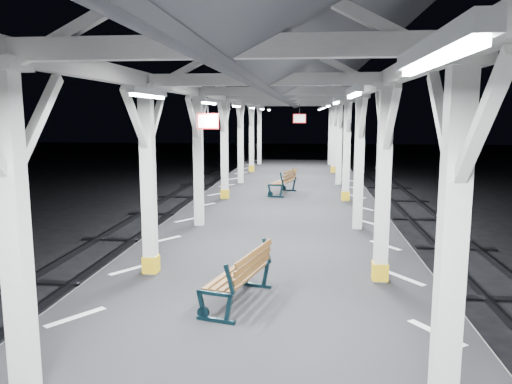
# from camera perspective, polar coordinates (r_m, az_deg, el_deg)

# --- Properties ---
(platform) EXTENTS (6.00, 50.00, 1.00)m
(platform) POSITION_cam_1_polar(r_m,az_deg,el_deg) (7.19, -0.75, -18.59)
(platform) COLOR black
(platform) RESTS_ON ground
(hazard_stripes_left) EXTENTS (1.00, 48.00, 0.01)m
(hazard_stripes_left) POSITION_cam_1_polar(r_m,az_deg,el_deg) (7.63, -19.88, -13.29)
(hazard_stripes_left) COLOR silver
(hazard_stripes_left) RESTS_ON platform
(hazard_stripes_right) EXTENTS (1.00, 48.00, 0.01)m
(hazard_stripes_right) POSITION_cam_1_polar(r_m,az_deg,el_deg) (7.14, 19.90, -14.88)
(hazard_stripes_right) COLOR silver
(hazard_stripes_right) RESTS_ON platform
(canopy) EXTENTS (5.40, 49.00, 4.65)m
(canopy) POSITION_cam_1_polar(r_m,az_deg,el_deg) (6.41, -0.84, 15.53)
(canopy) COLOR silver
(canopy) RESTS_ON platform
(bench_mid) EXTENTS (0.95, 1.66, 0.85)m
(bench_mid) POSITION_cam_1_polar(r_m,az_deg,el_deg) (7.53, -1.55, -9.41)
(bench_mid) COLOR black
(bench_mid) RESTS_ON platform
(bench_far) EXTENTS (0.98, 1.72, 0.88)m
(bench_far) POSITION_cam_1_polar(r_m,az_deg,el_deg) (17.76, 3.34, 1.24)
(bench_far) COLOR black
(bench_far) RESTS_ON platform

